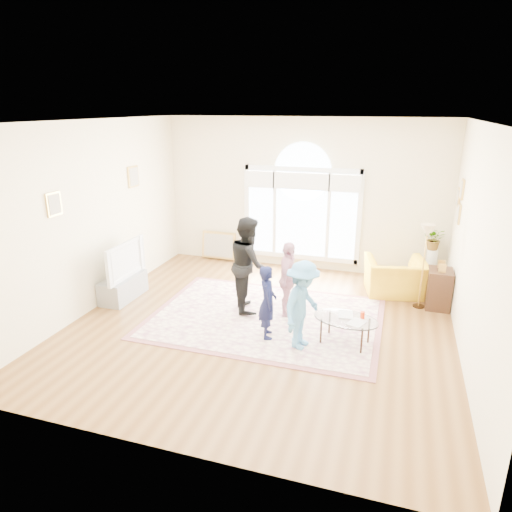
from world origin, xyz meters
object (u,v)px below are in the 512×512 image
(television, at_px, (121,260))
(tv_console, at_px, (123,287))
(area_rug, at_px, (265,317))
(armchair, at_px, (395,277))
(coffee_table, at_px, (346,320))

(television, bearing_deg, tv_console, 180.00)
(area_rug, height_order, armchair, armchair)
(coffee_table, bearing_deg, television, -174.81)
(tv_console, height_order, armchair, armchair)
(television, xyz_separation_m, armchair, (4.77, 1.71, -0.41))
(tv_console, bearing_deg, armchair, 19.72)
(coffee_table, relative_size, armchair, 1.02)
(armchair, bearing_deg, tv_console, 7.42)
(area_rug, relative_size, tv_console, 3.60)
(television, distance_m, armchair, 5.08)
(area_rug, height_order, television, television)
(television, relative_size, armchair, 1.09)
(armchair, bearing_deg, television, 7.45)
(area_rug, bearing_deg, armchair, 40.49)
(television, distance_m, coffee_table, 4.17)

